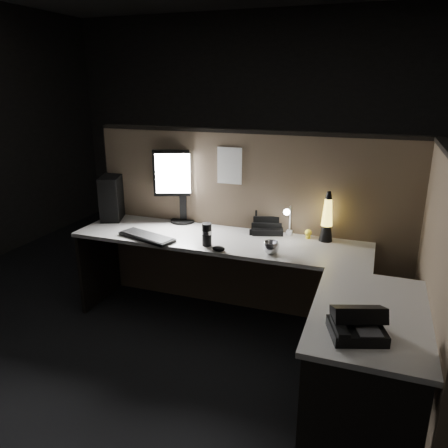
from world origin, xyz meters
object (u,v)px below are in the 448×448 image
(lava_lamp, at_px, (327,221))
(pc_tower, at_px, (113,197))
(keyboard, at_px, (147,237))
(desk_phone, at_px, (356,324))
(monitor, at_px, (182,179))

(lava_lamp, bearing_deg, pc_tower, -179.24)
(keyboard, bearing_deg, desk_phone, -11.13)
(lava_lamp, bearing_deg, desk_phone, -76.52)
(monitor, xyz_separation_m, desk_phone, (1.53, -1.35, -0.32))
(monitor, bearing_deg, pc_tower, 168.45)
(pc_tower, relative_size, lava_lamp, 0.98)
(pc_tower, distance_m, monitor, 0.67)
(monitor, bearing_deg, keyboard, -120.21)
(monitor, relative_size, desk_phone, 2.04)
(keyboard, relative_size, desk_phone, 1.56)
(lava_lamp, relative_size, desk_phone, 1.27)
(keyboard, xyz_separation_m, lava_lamp, (1.31, 0.41, 0.15))
(pc_tower, xyz_separation_m, keyboard, (0.55, -0.39, -0.18))
(keyboard, distance_m, lava_lamp, 1.38)
(keyboard, bearing_deg, lava_lamp, 34.41)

